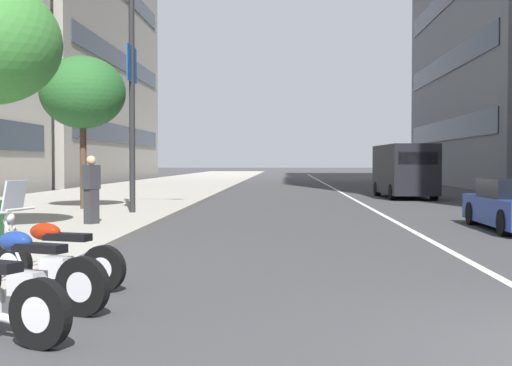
{
  "coord_description": "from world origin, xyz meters",
  "views": [
    {
      "loc": [
        -5.91,
        3.18,
        1.72
      ],
      "look_at": [
        12.31,
        3.95,
        1.16
      ],
      "focal_mm": 47.75,
      "sensor_mm": 36.0,
      "label": 1
    }
  ],
  "objects_px": {
    "delivery_van_ahead": "(404,170)",
    "pedestrian_on_plaza": "(91,189)",
    "street_lamp_with_banners": "(143,45)",
    "motorcycle_nearest_camera": "(25,272)",
    "motorcycle_second_in_row": "(54,257)",
    "street_tree_mid_sidewalk": "(83,93)"
  },
  "relations": [
    {
      "from": "motorcycle_nearest_camera",
      "to": "motorcycle_second_in_row",
      "type": "xyz_separation_m",
      "value": [
        1.35,
        0.12,
        -0.01
      ]
    },
    {
      "from": "street_tree_mid_sidewalk",
      "to": "motorcycle_nearest_camera",
      "type": "bearing_deg",
      "value": -165.8
    },
    {
      "from": "delivery_van_ahead",
      "to": "street_lamp_with_banners",
      "type": "relative_size",
      "value": 0.66
    },
    {
      "from": "street_lamp_with_banners",
      "to": "motorcycle_nearest_camera",
      "type": "bearing_deg",
      "value": -174.01
    },
    {
      "from": "street_tree_mid_sidewalk",
      "to": "street_lamp_with_banners",
      "type": "bearing_deg",
      "value": -123.04
    },
    {
      "from": "motorcycle_second_in_row",
      "to": "delivery_van_ahead",
      "type": "bearing_deg",
      "value": -94.95
    },
    {
      "from": "delivery_van_ahead",
      "to": "motorcycle_second_in_row",
      "type": "bearing_deg",
      "value": 157.33
    },
    {
      "from": "street_lamp_with_banners",
      "to": "pedestrian_on_plaza",
      "type": "height_order",
      "value": "street_lamp_with_banners"
    },
    {
      "from": "motorcycle_nearest_camera",
      "to": "street_lamp_with_banners",
      "type": "relative_size",
      "value": 0.24
    },
    {
      "from": "pedestrian_on_plaza",
      "to": "street_lamp_with_banners",
      "type": "bearing_deg",
      "value": -67.89
    },
    {
      "from": "street_lamp_with_banners",
      "to": "motorcycle_second_in_row",
      "type": "bearing_deg",
      "value": -173.93
    },
    {
      "from": "delivery_van_ahead",
      "to": "pedestrian_on_plaza",
      "type": "height_order",
      "value": "delivery_van_ahead"
    },
    {
      "from": "street_tree_mid_sidewalk",
      "to": "pedestrian_on_plaza",
      "type": "bearing_deg",
      "value": -161.35
    },
    {
      "from": "motorcycle_nearest_camera",
      "to": "street_tree_mid_sidewalk",
      "type": "xyz_separation_m",
      "value": [
        14.79,
        3.74,
        3.58
      ]
    },
    {
      "from": "delivery_van_ahead",
      "to": "motorcycle_nearest_camera",
      "type": "bearing_deg",
      "value": 158.6
    },
    {
      "from": "motorcycle_nearest_camera",
      "to": "delivery_van_ahead",
      "type": "bearing_deg",
      "value": -89.0
    },
    {
      "from": "motorcycle_second_in_row",
      "to": "motorcycle_nearest_camera",
      "type": "bearing_deg",
      "value": 110.77
    },
    {
      "from": "delivery_van_ahead",
      "to": "pedestrian_on_plaza",
      "type": "bearing_deg",
      "value": 143.77
    },
    {
      "from": "motorcycle_second_in_row",
      "to": "pedestrian_on_plaza",
      "type": "distance_m",
      "value": 8.19
    },
    {
      "from": "motorcycle_nearest_camera",
      "to": "street_lamp_with_banners",
      "type": "height_order",
      "value": "street_lamp_with_banners"
    },
    {
      "from": "motorcycle_nearest_camera",
      "to": "street_tree_mid_sidewalk",
      "type": "height_order",
      "value": "street_tree_mid_sidewalk"
    },
    {
      "from": "motorcycle_second_in_row",
      "to": "street_tree_mid_sidewalk",
      "type": "relative_size",
      "value": 0.4
    }
  ]
}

